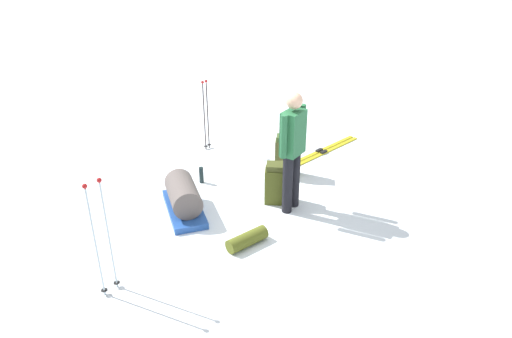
{
  "coord_description": "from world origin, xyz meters",
  "views": [
    {
      "loc": [
        3.0,
        4.61,
        3.48
      ],
      "look_at": [
        0.0,
        0.0,
        0.7
      ],
      "focal_mm": 32.75,
      "sensor_mm": 36.0,
      "label": 1
    }
  ],
  "objects_px": {
    "ski_pair_near": "(321,152)",
    "thermos_bottle": "(201,175)",
    "skier_standing": "(293,147)",
    "backpack_large_dark": "(287,156)",
    "backpack_bright": "(278,183)",
    "sleeping_mat_rolled": "(247,239)",
    "ski_poles_planted_near": "(101,233)",
    "ski_poles_planted_far": "(206,112)",
    "gear_sled": "(183,198)"
  },
  "relations": [
    {
      "from": "ski_poles_planted_far",
      "to": "sleeping_mat_rolled",
      "type": "relative_size",
      "value": 2.3
    },
    {
      "from": "skier_standing",
      "to": "gear_sled",
      "type": "relative_size",
      "value": 1.46
    },
    {
      "from": "ski_poles_planted_far",
      "to": "thermos_bottle",
      "type": "height_order",
      "value": "ski_poles_planted_far"
    },
    {
      "from": "backpack_bright",
      "to": "thermos_bottle",
      "type": "height_order",
      "value": "backpack_bright"
    },
    {
      "from": "skier_standing",
      "to": "sleeping_mat_rolled",
      "type": "bearing_deg",
      "value": 23.01
    },
    {
      "from": "backpack_large_dark",
      "to": "thermos_bottle",
      "type": "height_order",
      "value": "backpack_large_dark"
    },
    {
      "from": "ski_pair_near",
      "to": "ski_poles_planted_far",
      "type": "bearing_deg",
      "value": -38.18
    },
    {
      "from": "gear_sled",
      "to": "thermos_bottle",
      "type": "distance_m",
      "value": 0.88
    },
    {
      "from": "backpack_large_dark",
      "to": "ski_poles_planted_far",
      "type": "relative_size",
      "value": 0.54
    },
    {
      "from": "backpack_bright",
      "to": "gear_sled",
      "type": "distance_m",
      "value": 1.34
    },
    {
      "from": "ski_poles_planted_near",
      "to": "sleeping_mat_rolled",
      "type": "relative_size",
      "value": 2.47
    },
    {
      "from": "backpack_large_dark",
      "to": "sleeping_mat_rolled",
      "type": "xyz_separation_m",
      "value": [
        1.55,
        1.27,
        -0.24
      ]
    },
    {
      "from": "backpack_bright",
      "to": "gear_sled",
      "type": "bearing_deg",
      "value": -21.06
    },
    {
      "from": "ski_pair_near",
      "to": "thermos_bottle",
      "type": "height_order",
      "value": "thermos_bottle"
    },
    {
      "from": "ski_poles_planted_far",
      "to": "gear_sled",
      "type": "xyz_separation_m",
      "value": [
        1.28,
        1.73,
        -0.48
      ]
    },
    {
      "from": "backpack_large_dark",
      "to": "gear_sled",
      "type": "distance_m",
      "value": 1.87
    },
    {
      "from": "ski_pair_near",
      "to": "ski_poles_planted_far",
      "type": "height_order",
      "value": "ski_poles_planted_far"
    },
    {
      "from": "backpack_large_dark",
      "to": "ski_poles_planted_near",
      "type": "height_order",
      "value": "ski_poles_planted_near"
    },
    {
      "from": "sleeping_mat_rolled",
      "to": "ski_poles_planted_near",
      "type": "bearing_deg",
      "value": -3.59
    },
    {
      "from": "skier_standing",
      "to": "thermos_bottle",
      "type": "distance_m",
      "value": 1.75
    },
    {
      "from": "ski_pair_near",
      "to": "thermos_bottle",
      "type": "relative_size",
      "value": 7.5
    },
    {
      "from": "ski_poles_planted_near",
      "to": "ski_poles_planted_far",
      "type": "height_order",
      "value": "ski_poles_planted_near"
    },
    {
      "from": "ski_poles_planted_near",
      "to": "ski_poles_planted_far",
      "type": "xyz_separation_m",
      "value": [
        -2.65,
        -2.78,
        -0.05
      ]
    },
    {
      "from": "backpack_bright",
      "to": "ski_poles_planted_far",
      "type": "xyz_separation_m",
      "value": [
        -0.03,
        -2.21,
        0.41
      ]
    },
    {
      "from": "ski_pair_near",
      "to": "backpack_bright",
      "type": "relative_size",
      "value": 3.22
    },
    {
      "from": "ski_pair_near",
      "to": "thermos_bottle",
      "type": "xyz_separation_m",
      "value": [
        2.29,
        -0.17,
        0.12
      ]
    },
    {
      "from": "sleeping_mat_rolled",
      "to": "backpack_large_dark",
      "type": "bearing_deg",
      "value": -140.49
    },
    {
      "from": "sleeping_mat_rolled",
      "to": "thermos_bottle",
      "type": "height_order",
      "value": "thermos_bottle"
    },
    {
      "from": "thermos_bottle",
      "to": "backpack_bright",
      "type": "bearing_deg",
      "value": 120.41
    },
    {
      "from": "backpack_large_dark",
      "to": "skier_standing",
      "type": "bearing_deg",
      "value": 56.7
    },
    {
      "from": "gear_sled",
      "to": "sleeping_mat_rolled",
      "type": "xyz_separation_m",
      "value": [
        -0.31,
        1.15,
        -0.13
      ]
    },
    {
      "from": "skier_standing",
      "to": "backpack_bright",
      "type": "xyz_separation_m",
      "value": [
        0.05,
        -0.25,
        -0.66
      ]
    },
    {
      "from": "skier_standing",
      "to": "backpack_large_dark",
      "type": "xyz_separation_m",
      "value": [
        -0.56,
        -0.86,
        -0.62
      ]
    },
    {
      "from": "skier_standing",
      "to": "backpack_large_dark",
      "type": "height_order",
      "value": "skier_standing"
    },
    {
      "from": "gear_sled",
      "to": "ski_poles_planted_near",
      "type": "bearing_deg",
      "value": 37.34
    },
    {
      "from": "gear_sled",
      "to": "sleeping_mat_rolled",
      "type": "height_order",
      "value": "gear_sled"
    },
    {
      "from": "ski_poles_planted_far",
      "to": "gear_sled",
      "type": "height_order",
      "value": "ski_poles_planted_far"
    },
    {
      "from": "gear_sled",
      "to": "skier_standing",
      "type": "bearing_deg",
      "value": 150.5
    },
    {
      "from": "skier_standing",
      "to": "backpack_bright",
      "type": "relative_size",
      "value": 2.81
    },
    {
      "from": "ski_poles_planted_near",
      "to": "gear_sled",
      "type": "distance_m",
      "value": 1.8
    },
    {
      "from": "skier_standing",
      "to": "ski_pair_near",
      "type": "bearing_deg",
      "value": -142.93
    },
    {
      "from": "backpack_large_dark",
      "to": "sleeping_mat_rolled",
      "type": "height_order",
      "value": "backpack_large_dark"
    },
    {
      "from": "sleeping_mat_rolled",
      "to": "ski_poles_planted_far",
      "type": "bearing_deg",
      "value": -108.48
    },
    {
      "from": "ski_poles_planted_near",
      "to": "thermos_bottle",
      "type": "height_order",
      "value": "ski_poles_planted_near"
    },
    {
      "from": "ski_pair_near",
      "to": "gear_sled",
      "type": "relative_size",
      "value": 1.67
    },
    {
      "from": "backpack_large_dark",
      "to": "ski_poles_planted_far",
      "type": "distance_m",
      "value": 1.75
    },
    {
      "from": "backpack_bright",
      "to": "thermos_bottle",
      "type": "xyz_separation_m",
      "value": [
        0.66,
        -1.12,
        -0.17
      ]
    },
    {
      "from": "ski_poles_planted_near",
      "to": "sleeping_mat_rolled",
      "type": "distance_m",
      "value": 1.81
    },
    {
      "from": "gear_sled",
      "to": "backpack_bright",
      "type": "bearing_deg",
      "value": 158.94
    },
    {
      "from": "skier_standing",
      "to": "backpack_bright",
      "type": "bearing_deg",
      "value": -79.76
    }
  ]
}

